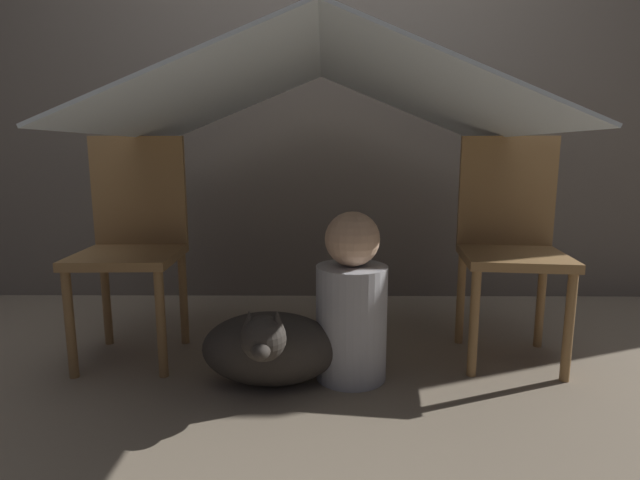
% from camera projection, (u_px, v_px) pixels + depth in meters
% --- Properties ---
extents(ground_plane, '(8.80, 8.80, 0.00)m').
position_uv_depth(ground_plane, '(320.00, 364.00, 2.04)').
color(ground_plane, gray).
extents(wall_back, '(7.00, 0.05, 2.50)m').
position_uv_depth(wall_back, '(321.00, 82.00, 2.82)').
color(wall_back, '#6B6056').
rests_on(wall_back, ground_plane).
extents(chair_left, '(0.41, 0.41, 0.93)m').
position_uv_depth(chair_left, '(133.00, 237.00, 2.09)').
color(chair_left, olive).
rests_on(chair_left, ground_plane).
extents(chair_right, '(0.45, 0.45, 0.93)m').
position_uv_depth(chair_right, '(510.00, 237.00, 2.08)').
color(chair_right, olive).
rests_on(chair_right, ground_plane).
extents(sheet_canopy, '(1.57, 1.31, 0.33)m').
position_uv_depth(sheet_canopy, '(320.00, 91.00, 1.91)').
color(sheet_canopy, silver).
extents(person_front, '(0.27, 0.27, 0.64)m').
position_uv_depth(person_front, '(352.00, 305.00, 1.88)').
color(person_front, '#B2B2B7').
rests_on(person_front, ground_plane).
extents(dog, '(0.51, 0.43, 0.35)m').
position_uv_depth(dog, '(270.00, 348.00, 1.83)').
color(dog, '#332D28').
rests_on(dog, ground_plane).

